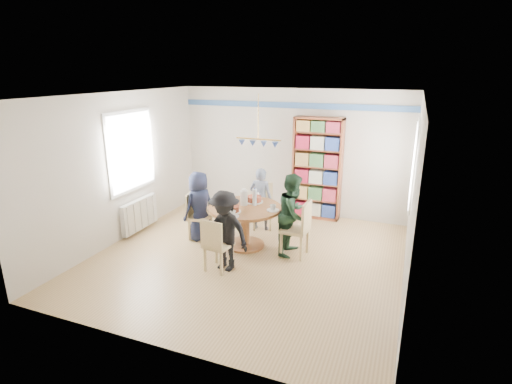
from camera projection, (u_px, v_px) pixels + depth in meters
The scene contains 14 objects.
ground at pixel (247, 257), 6.81m from camera, with size 5.00×5.00×0.00m, color tan.
room_shell at pixel (252, 152), 7.19m from camera, with size 5.00×5.00×5.00m.
radiator at pixel (140, 214), 7.82m from camera, with size 0.12×1.00×0.60m.
dining_table at pixel (245, 217), 7.09m from camera, with size 1.30×1.30×0.75m.
chair_left at pixel (196, 213), 7.47m from camera, with size 0.44×0.44×0.89m.
chair_right at pixel (300, 226), 6.71m from camera, with size 0.46×0.46×0.98m.
chair_far at pixel (263, 203), 8.00m from camera, with size 0.50×0.50×0.90m.
chair_near at pixel (216, 243), 6.20m from camera, with size 0.44×0.44×0.88m.
person_left at pixel (199, 206), 7.39m from camera, with size 0.63×0.41×1.30m, color #191E37.
person_right at pixel (293, 214), 6.78m from camera, with size 0.69×0.54×1.42m, color #18301F.
person_far at pixel (261, 199), 7.85m from camera, with size 0.46×0.30×1.25m, color gray.
person_near at pixel (225, 231), 6.23m from camera, with size 0.84×0.48×1.31m, color black.
bookshelf at pixel (317, 170), 8.37m from camera, with size 1.02×0.31×2.15m.
tableware at pixel (244, 202), 7.05m from camera, with size 1.26×1.26×0.33m.
Camera 1 is at (2.40, -5.70, 3.07)m, focal length 28.00 mm.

